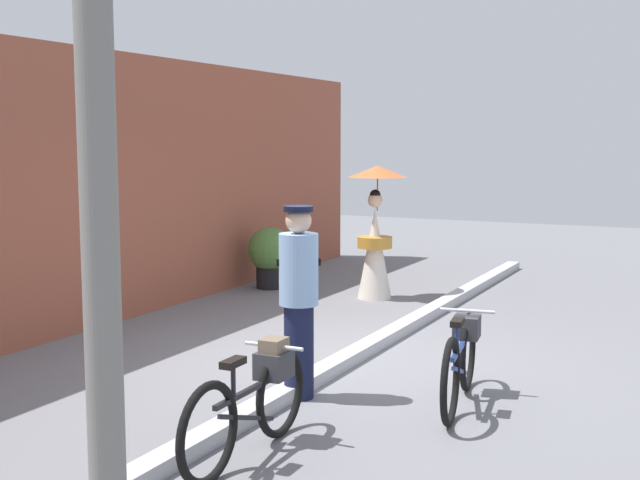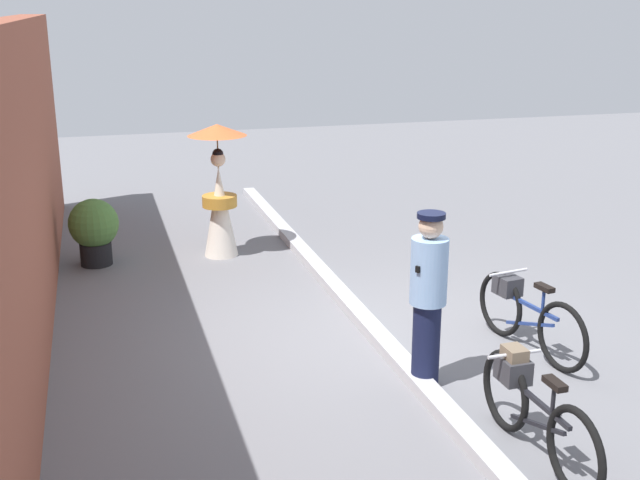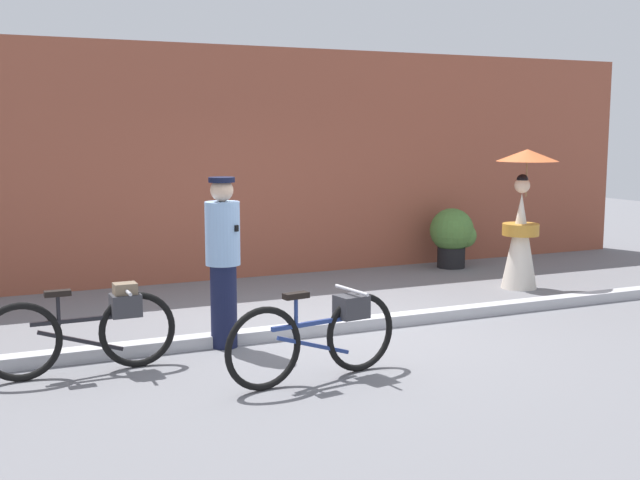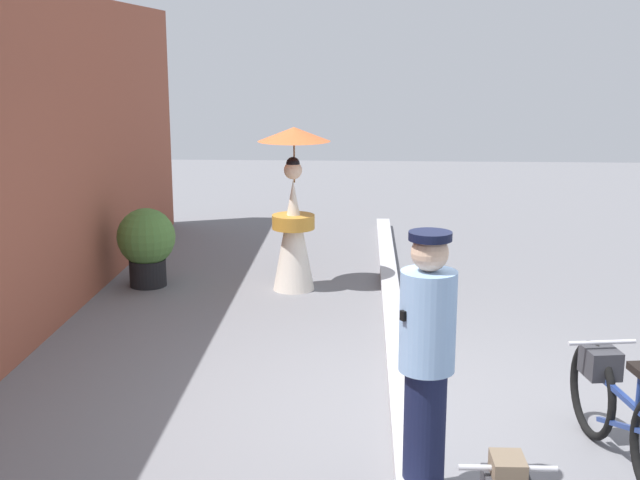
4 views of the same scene
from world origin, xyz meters
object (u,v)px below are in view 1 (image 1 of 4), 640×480
at_px(bicycle_far_side, 253,399).
at_px(person_with_parasol, 375,231).
at_px(bicycle_near_officer, 461,358).
at_px(potted_plant_by_door, 272,254).
at_px(person_officer, 299,296).
at_px(utility_pole, 96,105).

bearing_deg(bicycle_far_side, person_with_parasol, 14.46).
xyz_separation_m(bicycle_near_officer, potted_plant_by_door, (4.15, 4.22, 0.12)).
xyz_separation_m(bicycle_far_side, person_officer, (1.32, 0.33, 0.49)).
distance_m(person_officer, person_with_parasol, 4.69).
xyz_separation_m(bicycle_far_side, person_with_parasol, (5.87, 1.51, 0.54)).
bearing_deg(person_with_parasol, person_officer, -165.40).
bearing_deg(utility_pole, bicycle_near_officer, -9.91).
relative_size(person_with_parasol, potted_plant_by_door, 2.02).
distance_m(bicycle_far_side, person_with_parasol, 6.08).
relative_size(potted_plant_by_door, utility_pole, 0.19).
relative_size(person_officer, potted_plant_by_door, 1.81).
bearing_deg(person_with_parasol, bicycle_far_side, -165.54).
bearing_deg(person_with_parasol, potted_plant_by_door, 88.01).
height_order(person_with_parasol, potted_plant_by_door, person_with_parasol).
relative_size(bicycle_near_officer, utility_pole, 0.35).
bearing_deg(potted_plant_by_door, person_officer, -147.76).
height_order(bicycle_near_officer, bicycle_far_side, bicycle_near_officer).
bearing_deg(person_officer, bicycle_far_side, -166.01).
bearing_deg(person_with_parasol, bicycle_near_officer, -148.62).
relative_size(bicycle_far_side, person_officer, 1.00).
distance_m(bicycle_far_side, person_officer, 1.45).
height_order(bicycle_far_side, potted_plant_by_door, potted_plant_by_door).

